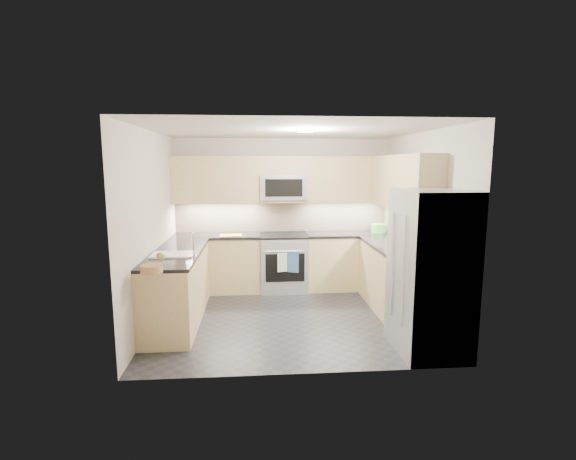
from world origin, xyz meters
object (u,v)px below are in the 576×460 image
object	(u,v)px
gas_range	(284,263)
cutting_board	(231,235)
refrigerator	(430,272)
fruit_basket	(152,269)
microwave	(283,187)
utensil_bowl	(378,228)

from	to	relation	value
gas_range	cutting_board	world-z (taller)	cutting_board
refrigerator	fruit_basket	distance (m)	3.00
microwave	cutting_board	world-z (taller)	microwave
microwave	refrigerator	bearing A→B (deg)	-60.38
refrigerator	utensil_bowl	distance (m)	2.49
refrigerator	gas_range	bearing A→B (deg)	120.88
gas_range	microwave	bearing A→B (deg)	90.00
fruit_basket	gas_range	bearing A→B (deg)	56.86
microwave	refrigerator	size ratio (longest dim) A/B	0.42
utensil_bowl	cutting_board	distance (m)	2.47
gas_range	cutting_board	size ratio (longest dim) A/B	2.63
utensil_bowl	cutting_board	bearing A→B (deg)	-176.26
microwave	refrigerator	world-z (taller)	microwave
refrigerator	fruit_basket	size ratio (longest dim) A/B	7.92
cutting_board	fruit_basket	bearing A→B (deg)	-107.03
microwave	utensil_bowl	world-z (taller)	microwave
microwave	cutting_board	size ratio (longest dim) A/B	2.19
microwave	cutting_board	bearing A→B (deg)	-165.19
fruit_basket	refrigerator	bearing A→B (deg)	-0.87
gas_range	fruit_basket	distance (m)	2.89
microwave	utensil_bowl	distance (m)	1.75
refrigerator	cutting_board	distance (m)	3.27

